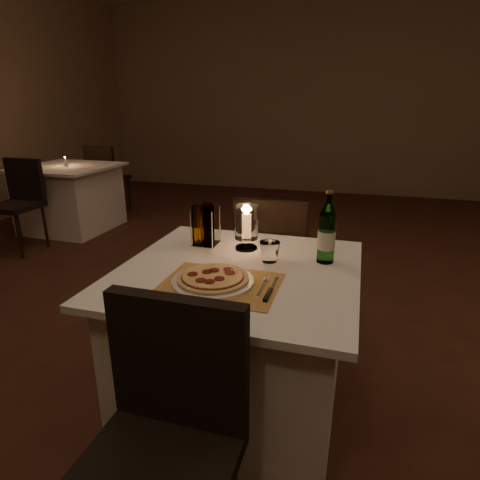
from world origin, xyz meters
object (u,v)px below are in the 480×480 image
(chair_near, at_px, (165,426))
(tumbler, at_px, (270,252))
(main_table, at_px, (239,342))
(water_bottle, at_px, (327,234))
(hurricane_candle, at_px, (246,224))
(pizza, at_px, (213,277))
(neighbor_table_left, at_px, (70,198))
(plate, at_px, (213,281))
(chair_far, at_px, (273,253))

(chair_near, xyz_separation_m, tumbler, (0.11, 0.83, 0.24))
(main_table, relative_size, water_bottle, 3.13)
(main_table, relative_size, chair_near, 1.11)
(water_bottle, xyz_separation_m, hurricane_candle, (-0.38, 0.06, -0.00))
(main_table, relative_size, hurricane_candle, 4.65)
(water_bottle, distance_m, hurricane_candle, 0.38)
(pizza, relative_size, neighbor_table_left, 0.28)
(main_table, relative_size, neighbor_table_left, 1.00)
(neighbor_table_left, bearing_deg, plate, -42.71)
(chair_near, height_order, tumbler, chair_near)
(pizza, bearing_deg, tumbler, 61.83)
(chair_far, bearing_deg, tumbler, -79.74)
(pizza, bearing_deg, water_bottle, 42.28)
(main_table, height_order, chair_far, chair_far)
(chair_near, height_order, hurricane_candle, hurricane_candle)
(tumbler, bearing_deg, plate, -118.17)
(pizza, distance_m, neighbor_table_left, 3.68)
(tumbler, bearing_deg, main_table, -133.13)
(chair_near, bearing_deg, plate, 95.35)
(chair_near, height_order, chair_far, same)
(chair_far, bearing_deg, main_table, -90.00)
(main_table, relative_size, plate, 3.12)
(main_table, distance_m, pizza, 0.44)
(water_bottle, relative_size, hurricane_candle, 1.49)
(water_bottle, bearing_deg, neighbor_table_left, 145.47)
(plate, relative_size, water_bottle, 1.00)
(main_table, distance_m, hurricane_candle, 0.55)
(chair_near, height_order, neighbor_table_left, chair_near)
(pizza, relative_size, hurricane_candle, 1.30)
(tumbler, relative_size, hurricane_candle, 0.42)
(chair_far, height_order, water_bottle, water_bottle)
(chair_near, distance_m, hurricane_candle, 1.01)
(pizza, xyz_separation_m, tumbler, (0.16, 0.30, 0.02))
(hurricane_candle, xyz_separation_m, neighbor_table_left, (-2.70, 2.06, -0.49))
(tumbler, xyz_separation_m, hurricane_candle, (-0.14, 0.13, 0.08))
(tumbler, bearing_deg, chair_near, -97.44)
(water_bottle, bearing_deg, tumbler, -164.93)
(main_table, height_order, chair_near, chair_near)
(chair_near, height_order, water_bottle, water_bottle)
(chair_far, distance_m, pizza, 0.92)
(water_bottle, bearing_deg, main_table, -152.54)
(hurricane_candle, bearing_deg, main_table, -81.94)
(chair_far, relative_size, water_bottle, 2.81)
(pizza, height_order, tumbler, tumbler)
(plate, height_order, tumbler, tumbler)
(main_table, xyz_separation_m, pizza, (-0.05, -0.18, 0.39))
(main_table, bearing_deg, water_bottle, 27.46)
(main_table, xyz_separation_m, chair_near, (-0.00, -0.71, 0.18))
(main_table, distance_m, tumbler, 0.44)
(main_table, height_order, water_bottle, water_bottle)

